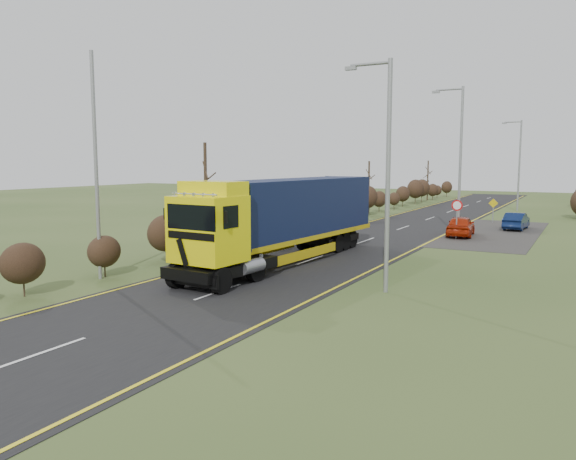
% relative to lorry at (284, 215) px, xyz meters
% --- Properties ---
extents(ground, '(160.00, 160.00, 0.00)m').
position_rel_lorry_xyz_m(ground, '(0.80, -2.69, -2.40)').
color(ground, '#374D21').
rests_on(ground, ground).
extents(road, '(8.00, 120.00, 0.02)m').
position_rel_lorry_xyz_m(road, '(0.80, 7.31, -2.39)').
color(road, black).
rests_on(road, ground).
extents(layby, '(6.00, 18.00, 0.02)m').
position_rel_lorry_xyz_m(layby, '(7.30, 17.31, -2.39)').
color(layby, '#312F2C').
rests_on(layby, ground).
extents(lane_markings, '(7.52, 116.00, 0.01)m').
position_rel_lorry_xyz_m(lane_markings, '(0.80, 7.00, -2.37)').
color(lane_markings, yellow).
rests_on(lane_markings, road).
extents(hedgerow, '(2.24, 102.04, 6.05)m').
position_rel_lorry_xyz_m(hedgerow, '(-5.20, 5.20, -0.78)').
color(hedgerow, black).
rests_on(hedgerow, ground).
extents(lorry, '(3.44, 15.34, 4.23)m').
position_rel_lorry_xyz_m(lorry, '(0.00, 0.00, 0.00)').
color(lorry, black).
rests_on(lorry, ground).
extents(car_red_hatchback, '(2.04, 4.22, 1.39)m').
position_rel_lorry_xyz_m(car_red_hatchback, '(5.60, 14.49, -1.71)').
color(car_red_hatchback, '#A72208').
rests_on(car_red_hatchback, ground).
extents(car_blue_sedan, '(1.55, 3.87, 1.25)m').
position_rel_lorry_xyz_m(car_blue_sedan, '(8.45, 20.29, -1.78)').
color(car_blue_sedan, '#0B183D').
rests_on(car_blue_sedan, ground).
extents(streetlight_near, '(1.87, 0.18, 8.77)m').
position_rel_lorry_xyz_m(streetlight_near, '(6.34, -3.59, 2.42)').
color(streetlight_near, gray).
rests_on(streetlight_near, ground).
extents(streetlight_mid, '(2.10, 0.20, 9.93)m').
position_rel_lorry_xyz_m(streetlight_mid, '(5.26, 14.61, 3.10)').
color(streetlight_mid, gray).
rests_on(streetlight_mid, ground).
extents(streetlight_far, '(1.95, 0.18, 9.16)m').
position_rel_lorry_xyz_m(streetlight_far, '(6.48, 37.72, 2.65)').
color(streetlight_far, gray).
rests_on(streetlight_far, ground).
extents(left_pole, '(0.16, 0.16, 9.53)m').
position_rel_lorry_xyz_m(left_pole, '(-5.14, -7.03, 2.36)').
color(left_pole, gray).
rests_on(left_pole, ground).
extents(speed_sign, '(0.70, 0.10, 2.55)m').
position_rel_lorry_xyz_m(speed_sign, '(5.63, 12.98, -0.60)').
color(speed_sign, gray).
rests_on(speed_sign, ground).
extents(warning_board, '(0.76, 0.11, 1.99)m').
position_rel_lorry_xyz_m(warning_board, '(6.17, 24.51, -1.18)').
color(warning_board, gray).
rests_on(warning_board, ground).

